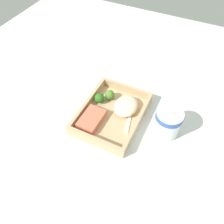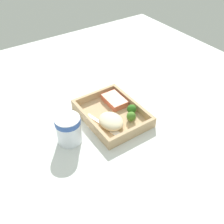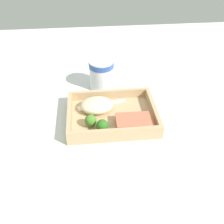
# 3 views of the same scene
# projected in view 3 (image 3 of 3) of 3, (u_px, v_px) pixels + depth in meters

# --- Properties ---
(ground_plane) EXTENTS (1.60, 1.60, 0.02)m
(ground_plane) POSITION_uv_depth(u_px,v_px,m) (112.00, 121.00, 0.81)
(ground_plane) COLOR silver
(takeout_tray) EXTENTS (0.27, 0.21, 0.01)m
(takeout_tray) POSITION_uv_depth(u_px,v_px,m) (112.00, 117.00, 0.80)
(takeout_tray) COLOR tan
(takeout_tray) RESTS_ON ground_plane
(tray_rim) EXTENTS (0.27, 0.21, 0.03)m
(tray_rim) POSITION_uv_depth(u_px,v_px,m) (112.00, 112.00, 0.79)
(tray_rim) COLOR tan
(tray_rim) RESTS_ON takeout_tray
(salmon_fillet) EXTENTS (0.10, 0.07, 0.02)m
(salmon_fillet) POSITION_uv_depth(u_px,v_px,m) (133.00, 122.00, 0.76)
(salmon_fillet) COLOR #DE694E
(salmon_fillet) RESTS_ON takeout_tray
(mashed_potatoes) EXTENTS (0.10, 0.08, 0.04)m
(mashed_potatoes) POSITION_uv_depth(u_px,v_px,m) (97.00, 105.00, 0.81)
(mashed_potatoes) COLOR beige
(mashed_potatoes) RESTS_ON takeout_tray
(broccoli_floret_1) EXTENTS (0.04, 0.04, 0.04)m
(broccoli_floret_1) POSITION_uv_depth(u_px,v_px,m) (102.00, 126.00, 0.73)
(broccoli_floret_1) COLOR #7FA264
(broccoli_floret_1) RESTS_ON takeout_tray
(broccoli_floret_2) EXTENTS (0.03, 0.03, 0.04)m
(broccoli_floret_2) POSITION_uv_depth(u_px,v_px,m) (91.00, 121.00, 0.75)
(broccoli_floret_2) COLOR #779E5B
(broccoli_floret_2) RESTS_ON takeout_tray
(fork) EXTENTS (0.16, 0.05, 0.00)m
(fork) POSITION_uv_depth(u_px,v_px,m) (99.00, 105.00, 0.84)
(fork) COLOR white
(fork) RESTS_ON takeout_tray
(paper_cup) EXTENTS (0.09, 0.09, 0.10)m
(paper_cup) POSITION_uv_depth(u_px,v_px,m) (101.00, 73.00, 0.92)
(paper_cup) COLOR white
(paper_cup) RESTS_ON ground_plane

